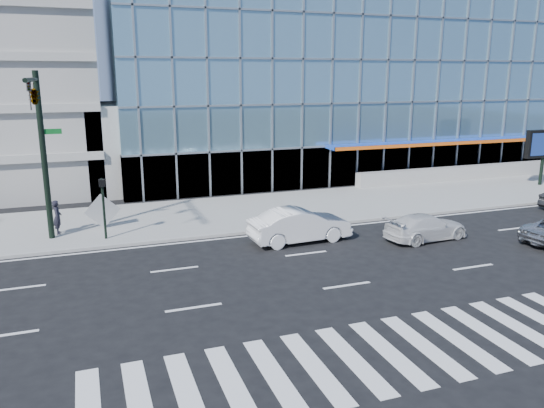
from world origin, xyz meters
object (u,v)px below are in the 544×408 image
Objects in this scene: ped_signal_post at (103,199)px; white_suv at (426,227)px; traffic_signal at (37,116)px; pedestrian at (57,217)px; tilted_panel at (102,211)px; white_sedan at (300,225)px.

white_suv is at bearing -18.30° from ped_signal_post.
pedestrian is at bearing 82.05° from traffic_signal.
traffic_signal is 6.14m from tilted_panel.
traffic_signal reaches higher than ped_signal_post.
tilted_panel is at bearing 90.82° from ped_signal_post.
white_sedan is at bearing -13.62° from traffic_signal.
pedestrian is (-17.13, 6.67, 0.37)m from white_suv.
white_sedan is (11.43, -2.77, -5.34)m from traffic_signal.
white_sedan is 2.91× the size of pedestrian.
traffic_signal is 2.67× the size of ped_signal_post.
white_suv is 2.57× the size of pedestrian.
white_sedan is at bearing -19.39° from ped_signal_post.
white_suv is (17.43, -4.56, -5.52)m from traffic_signal.
tilted_panel is (2.47, 2.38, -5.10)m from traffic_signal.
pedestrian is at bearing 141.87° from ped_signal_post.
traffic_signal is 5.57m from pedestrian.
traffic_signal is at bearing 69.00° from white_suv.
ped_signal_post is at bearing 67.51° from white_sedan.
traffic_signal is at bearing 170.57° from pedestrian.
tilted_panel is at bearing -84.22° from pedestrian.
traffic_signal is 4.65× the size of pedestrian.
white_sedan is at bearing -115.11° from pedestrian.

